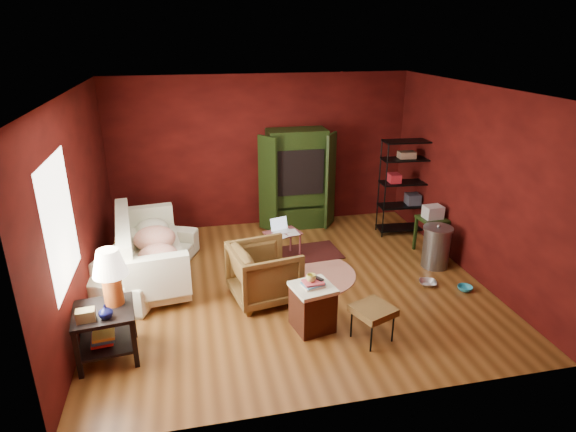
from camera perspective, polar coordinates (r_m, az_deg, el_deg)
The scene contains 18 objects.
room at distance 6.59m, azimuth 0.06°, elevation 2.58°, with size 5.54×5.04×2.84m.
sofa at distance 7.42m, azimuth -16.43°, elevation -4.32°, with size 2.14×0.63×0.84m, color white.
armchair at distance 6.62m, azimuth -2.83°, elevation -6.44°, with size 0.85×0.80×0.88m, color black.
pet_bowl_steel at distance 7.38m, azimuth 16.30°, elevation -7.00°, with size 0.25×0.06×0.25m, color silver.
pet_bowl_turquoise at distance 7.41m, azimuth 20.30°, elevation -7.56°, with size 0.21×0.07×0.21m, color teal.
vase at distance 5.60m, azimuth -20.82°, elevation -10.55°, with size 0.15×0.16×0.15m, color #0D1041.
mug at distance 5.86m, azimuth 2.75°, elevation -7.25°, with size 0.12×0.09×0.12m, color #DCD86B.
side_table at distance 5.76m, azimuth -20.63°, elevation -8.69°, with size 0.72×0.72×1.28m.
sofa_cushions at distance 7.41m, azimuth -16.29°, elevation -4.14°, with size 1.11×2.25×0.91m.
hamper at distance 6.07m, azimuth 2.93°, elevation -10.64°, with size 0.57×0.57×0.68m.
footstool at distance 5.90m, azimuth 10.05°, elevation -11.08°, with size 0.57×0.57×0.45m.
rug_round at distance 7.44m, azimuth 2.47°, elevation -6.88°, with size 1.58×1.58×0.01m.
rug_oriental at distance 8.09m, azimuth 2.24°, elevation -4.39°, with size 1.15×0.82×0.01m.
laptop_desk at distance 7.76m, azimuth -0.67°, elevation -2.27°, with size 0.63×0.54×0.67m.
tv_armoire at distance 8.93m, azimuth 1.03°, elevation 4.64°, with size 1.46×0.76×1.85m.
wire_shelving at distance 8.85m, azimuth 13.66°, elevation 3.78°, with size 0.87×0.42×1.73m.
small_stand at distance 8.24m, azimuth 16.73°, elevation -0.23°, with size 0.44×0.44×0.83m.
trash_can at distance 7.89m, azimuth 17.16°, elevation -3.49°, with size 0.48×0.48×0.72m.
Camera 1 is at (-1.36, -6.12, 3.50)m, focal length 30.00 mm.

